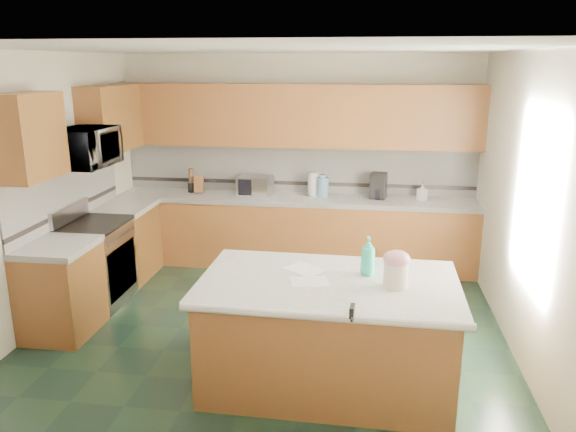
# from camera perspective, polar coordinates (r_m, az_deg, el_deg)

# --- Properties ---
(floor) EXTENTS (4.60, 4.60, 0.00)m
(floor) POSITION_cam_1_polar(r_m,az_deg,el_deg) (5.66, -2.05, -11.89)
(floor) COLOR black
(floor) RESTS_ON ground
(ceiling) EXTENTS (4.60, 4.60, 0.00)m
(ceiling) POSITION_cam_1_polar(r_m,az_deg,el_deg) (5.03, -2.35, 16.60)
(ceiling) COLOR white
(ceiling) RESTS_ON ground
(wall_back) EXTENTS (4.60, 0.04, 2.70)m
(wall_back) POSITION_cam_1_polar(r_m,az_deg,el_deg) (7.43, 1.00, 5.76)
(wall_back) COLOR silver
(wall_back) RESTS_ON ground
(wall_front) EXTENTS (4.60, 0.04, 2.70)m
(wall_front) POSITION_cam_1_polar(r_m,az_deg,el_deg) (3.04, -10.06, -8.97)
(wall_front) COLOR silver
(wall_front) RESTS_ON ground
(wall_left) EXTENTS (0.04, 4.60, 2.70)m
(wall_left) POSITION_cam_1_polar(r_m,az_deg,el_deg) (6.03, -24.43, 2.11)
(wall_left) COLOR silver
(wall_left) RESTS_ON ground
(wall_right) EXTENTS (0.04, 4.60, 2.70)m
(wall_right) POSITION_cam_1_polar(r_m,az_deg,el_deg) (5.29, 23.36, 0.52)
(wall_right) COLOR silver
(wall_right) RESTS_ON ground
(back_base_cab) EXTENTS (4.60, 0.60, 0.86)m
(back_base_cab) POSITION_cam_1_polar(r_m,az_deg,el_deg) (7.33, 0.66, -1.77)
(back_base_cab) COLOR #472D12
(back_base_cab) RESTS_ON ground
(back_countertop) EXTENTS (4.60, 0.64, 0.06)m
(back_countertop) POSITION_cam_1_polar(r_m,az_deg,el_deg) (7.21, 0.67, 1.73)
(back_countertop) COLOR white
(back_countertop) RESTS_ON back_base_cab
(back_upper_cab) EXTENTS (4.60, 0.33, 0.78)m
(back_upper_cab) POSITION_cam_1_polar(r_m,az_deg,el_deg) (7.17, 0.84, 10.17)
(back_upper_cab) COLOR #472D12
(back_upper_cab) RESTS_ON wall_back
(back_backsplash) EXTENTS (4.60, 0.02, 0.63)m
(back_backsplash) POSITION_cam_1_polar(r_m,az_deg,el_deg) (7.42, 0.97, 4.84)
(back_backsplash) COLOR silver
(back_backsplash) RESTS_ON back_countertop
(back_accent_band) EXTENTS (4.60, 0.01, 0.05)m
(back_accent_band) POSITION_cam_1_polar(r_m,az_deg,el_deg) (7.45, 0.96, 3.36)
(back_accent_band) COLOR black
(back_accent_band) RESTS_ON back_countertop
(left_base_cab_rear) EXTENTS (0.60, 0.82, 0.86)m
(left_base_cab_rear) POSITION_cam_1_polar(r_m,az_deg,el_deg) (7.21, -16.08, -2.68)
(left_base_cab_rear) COLOR #472D12
(left_base_cab_rear) RESTS_ON ground
(left_counter_rear) EXTENTS (0.64, 0.82, 0.06)m
(left_counter_rear) POSITION_cam_1_polar(r_m,az_deg,el_deg) (7.09, -16.36, 0.86)
(left_counter_rear) COLOR white
(left_counter_rear) RESTS_ON left_base_cab_rear
(left_base_cab_front) EXTENTS (0.60, 0.72, 0.86)m
(left_base_cab_front) POSITION_cam_1_polar(r_m,az_deg,el_deg) (5.94, -22.04, -7.16)
(left_base_cab_front) COLOR #472D12
(left_base_cab_front) RESTS_ON ground
(left_counter_front) EXTENTS (0.64, 0.72, 0.06)m
(left_counter_front) POSITION_cam_1_polar(r_m,az_deg,el_deg) (5.79, -22.50, -2.93)
(left_counter_front) COLOR white
(left_counter_front) RESTS_ON left_base_cab_front
(left_backsplash) EXTENTS (0.02, 2.30, 0.63)m
(left_backsplash) POSITION_cam_1_polar(r_m,az_deg,el_deg) (6.50, -21.54, 2.25)
(left_backsplash) COLOR silver
(left_backsplash) RESTS_ON wall_left
(left_accent_band) EXTENTS (0.01, 2.30, 0.05)m
(left_accent_band) POSITION_cam_1_polar(r_m,az_deg,el_deg) (6.54, -21.33, 0.58)
(left_accent_band) COLOR black
(left_accent_band) RESTS_ON wall_left
(left_upper_cab_rear) EXTENTS (0.33, 1.09, 0.78)m
(left_upper_cab_rear) POSITION_cam_1_polar(r_m,az_deg,el_deg) (7.09, -17.56, 9.41)
(left_upper_cab_rear) COLOR #472D12
(left_upper_cab_rear) RESTS_ON wall_left
(left_upper_cab_front) EXTENTS (0.33, 0.72, 0.78)m
(left_upper_cab_front) POSITION_cam_1_polar(r_m,az_deg,el_deg) (5.64, -24.78, 7.34)
(left_upper_cab_front) COLOR #472D12
(left_upper_cab_front) RESTS_ON wall_left
(range_body) EXTENTS (0.60, 0.76, 0.88)m
(range_body) POSITION_cam_1_polar(r_m,az_deg,el_deg) (6.54, -18.87, -4.70)
(range_body) COLOR #B7B7BC
(range_body) RESTS_ON ground
(range_oven_door) EXTENTS (0.02, 0.68, 0.55)m
(range_oven_door) POSITION_cam_1_polar(r_m,az_deg,el_deg) (6.43, -16.52, -5.22)
(range_oven_door) COLOR black
(range_oven_door) RESTS_ON range_body
(range_cooktop) EXTENTS (0.62, 0.78, 0.04)m
(range_cooktop) POSITION_cam_1_polar(r_m,az_deg,el_deg) (6.40, -19.22, -0.82)
(range_cooktop) COLOR black
(range_cooktop) RESTS_ON range_body
(range_handle) EXTENTS (0.02, 0.66, 0.02)m
(range_handle) POSITION_cam_1_polar(r_m,az_deg,el_deg) (6.30, -16.53, -2.00)
(range_handle) COLOR #B7B7BC
(range_handle) RESTS_ON range_body
(range_backguard) EXTENTS (0.06, 0.76, 0.18)m
(range_backguard) POSITION_cam_1_polar(r_m,az_deg,el_deg) (6.49, -21.36, 0.29)
(range_backguard) COLOR #B7B7BC
(range_backguard) RESTS_ON range_body
(microwave) EXTENTS (0.50, 0.73, 0.41)m
(microwave) POSITION_cam_1_polar(r_m,az_deg,el_deg) (6.23, -19.90, 6.54)
(microwave) COLOR #B7B7BC
(microwave) RESTS_ON wall_left
(island_base) EXTENTS (1.97, 1.15, 0.86)m
(island_base) POSITION_cam_1_polar(r_m,az_deg,el_deg) (4.70, 4.03, -12.08)
(island_base) COLOR #472D12
(island_base) RESTS_ON ground
(island_top) EXTENTS (2.07, 1.25, 0.06)m
(island_top) POSITION_cam_1_polar(r_m,az_deg,el_deg) (4.50, 4.14, -6.88)
(island_top) COLOR white
(island_top) RESTS_ON island_base
(island_bullnose) EXTENTS (2.05, 0.10, 0.06)m
(island_bullnose) POSITION_cam_1_polar(r_m,az_deg,el_deg) (3.95, 3.50, -10.19)
(island_bullnose) COLOR white
(island_bullnose) RESTS_ON island_base
(treat_jar) EXTENTS (0.21, 0.21, 0.20)m
(treat_jar) POSITION_cam_1_polar(r_m,az_deg,el_deg) (4.40, 10.89, -5.87)
(treat_jar) COLOR silver
(treat_jar) RESTS_ON island_top
(treat_jar_lid) EXTENTS (0.21, 0.21, 0.13)m
(treat_jar_lid) POSITION_cam_1_polar(r_m,az_deg,el_deg) (4.36, 10.97, -4.29)
(treat_jar_lid) COLOR pink
(treat_jar_lid) RESTS_ON treat_jar
(treat_jar_knob) EXTENTS (0.07, 0.02, 0.02)m
(treat_jar_knob) POSITION_cam_1_polar(r_m,az_deg,el_deg) (4.34, 11.00, -3.73)
(treat_jar_knob) COLOR tan
(treat_jar_knob) RESTS_ON treat_jar_lid
(treat_jar_knob_end_l) EXTENTS (0.04, 0.04, 0.04)m
(treat_jar_knob_end_l) POSITION_cam_1_polar(r_m,az_deg,el_deg) (4.34, 10.55, -3.72)
(treat_jar_knob_end_l) COLOR tan
(treat_jar_knob_end_l) RESTS_ON treat_jar_lid
(treat_jar_knob_end_r) EXTENTS (0.04, 0.04, 0.04)m
(treat_jar_knob_end_r) POSITION_cam_1_polar(r_m,az_deg,el_deg) (4.34, 11.45, -3.75)
(treat_jar_knob_end_r) COLOR tan
(treat_jar_knob_end_r) RESTS_ON treat_jar_lid
(soap_bottle_island) EXTENTS (0.14, 0.14, 0.32)m
(soap_bottle_island) POSITION_cam_1_polar(r_m,az_deg,el_deg) (4.58, 8.15, -4.04)
(soap_bottle_island) COLOR #26BB9E
(soap_bottle_island) RESTS_ON island_top
(paper_sheet_a) EXTENTS (0.34, 0.29, 0.00)m
(paper_sheet_a) POSITION_cam_1_polar(r_m,az_deg,el_deg) (4.46, 2.19, -6.66)
(paper_sheet_a) COLOR white
(paper_sheet_a) RESTS_ON island_top
(paper_sheet_b) EXTENTS (0.38, 0.36, 0.00)m
(paper_sheet_b) POSITION_cam_1_polar(r_m,az_deg,el_deg) (4.71, 1.67, -5.42)
(paper_sheet_b) COLOR white
(paper_sheet_b) RESTS_ON island_top
(clamp_body) EXTENTS (0.04, 0.11, 0.09)m
(clamp_body) POSITION_cam_1_polar(r_m,az_deg,el_deg) (3.94, 6.54, -9.68)
(clamp_body) COLOR black
(clamp_body) RESTS_ON island_top
(clamp_handle) EXTENTS (0.02, 0.07, 0.02)m
(clamp_handle) POSITION_cam_1_polar(r_m,az_deg,el_deg) (3.89, 6.50, -10.34)
(clamp_handle) COLOR black
(clamp_handle) RESTS_ON island_top
(knife_block) EXTENTS (0.15, 0.18, 0.24)m
(knife_block) POSITION_cam_1_polar(r_m,az_deg,el_deg) (7.50, -9.05, 3.17)
(knife_block) COLOR #472814
(knife_block) RESTS_ON back_countertop
(utensil_crock) EXTENTS (0.10, 0.10, 0.13)m
(utensil_crock) POSITION_cam_1_polar(r_m,az_deg,el_deg) (7.57, -9.76, 2.90)
(utensil_crock) COLOR black
(utensil_crock) RESTS_ON back_countertop
(utensil_bundle) EXTENTS (0.06, 0.06, 0.19)m
(utensil_bundle) POSITION_cam_1_polar(r_m,az_deg,el_deg) (7.53, -9.82, 4.08)
(utensil_bundle) COLOR #472814
(utensil_bundle) RESTS_ON utensil_crock
(toaster_oven) EXTENTS (0.46, 0.34, 0.25)m
(toaster_oven) POSITION_cam_1_polar(r_m,az_deg,el_deg) (7.31, -3.37, 3.12)
(toaster_oven) COLOR #B7B7BC
(toaster_oven) RESTS_ON back_countertop
(toaster_oven_door) EXTENTS (0.39, 0.01, 0.21)m
(toaster_oven_door) POSITION_cam_1_polar(r_m,az_deg,el_deg) (7.18, -3.58, 2.89)
(toaster_oven_door) COLOR black
(toaster_oven_door) RESTS_ON toaster_oven
(paper_towel) EXTENTS (0.14, 0.14, 0.31)m
(paper_towel) POSITION_cam_1_polar(r_m,az_deg,el_deg) (7.24, 2.57, 3.26)
(paper_towel) COLOR white
(paper_towel) RESTS_ON back_countertop
(paper_towel_base) EXTENTS (0.20, 0.20, 0.01)m
(paper_towel_base) POSITION_cam_1_polar(r_m,az_deg,el_deg) (7.27, 2.55, 2.14)
(paper_towel_base) COLOR #B7B7BC
(paper_towel_base) RESTS_ON back_countertop
(water_jug) EXTENTS (0.15, 0.15, 0.25)m
(water_jug) POSITION_cam_1_polar(r_m,az_deg,el_deg) (7.20, 3.55, 2.95)
(water_jug) COLOR #5C8BAC
(water_jug) RESTS_ON back_countertop
(water_jug_neck) EXTENTS (0.07, 0.07, 0.04)m
(water_jug_neck) POSITION_cam_1_polar(r_m,az_deg,el_deg) (7.17, 3.57, 4.07)
(water_jug_neck) COLOR #5C8BAC
(water_jug_neck) RESTS_ON water_jug
(coffee_maker) EXTENTS (0.22, 0.24, 0.32)m
(coffee_maker) POSITION_cam_1_polar(r_m,az_deg,el_deg) (7.19, 9.17, 3.06)
(coffee_maker) COLOR black
(coffee_maker) RESTS_ON back_countertop
(coffee_carafe) EXTENTS (0.13, 0.13, 0.13)m
(coffee_carafe) POSITION_cam_1_polar(r_m,az_deg,el_deg) (7.16, 9.15, 2.24)
(coffee_carafe) COLOR black
(coffee_carafe) RESTS_ON back_countertop
(soap_bottle_back) EXTENTS (0.14, 0.14, 0.22)m
(soap_bottle_back) POSITION_cam_1_polar(r_m,az_deg,el_deg) (7.20, 13.49, 2.43)
(soap_bottle_back) COLOR white
(soap_bottle_back) RESTS_ON back_countertop
(soap_back_cap) EXTENTS (0.02, 0.02, 0.03)m
(soap_back_cap) POSITION_cam_1_polar(r_m,az_deg,el_deg) (7.18, 13.55, 3.39)
(soap_back_cap) COLOR red
(soap_back_cap) RESTS_ON soap_bottle_back
(window_light_proxy) EXTENTS (0.02, 1.40, 1.10)m
(window_light_proxy) POSITION_cam_1_polar(r_m,az_deg,el_deg) (5.06, 23.77, 1.60)
(window_light_proxy) COLOR white
(window_light_proxy) RESTS_ON wall_right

